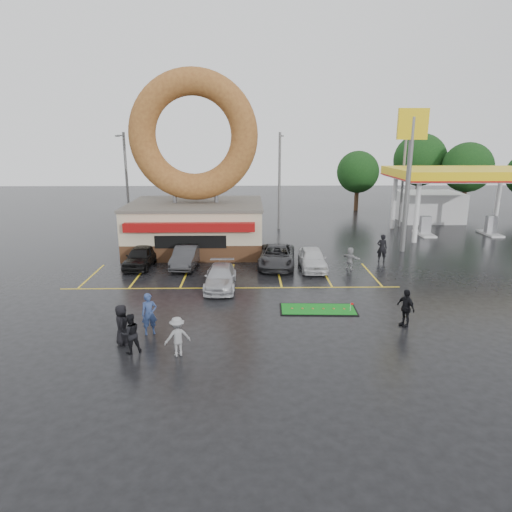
{
  "coord_description": "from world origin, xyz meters",
  "views": [
    {
      "loc": [
        1.0,
        -22.09,
        8.7
      ],
      "look_at": [
        1.46,
        2.43,
        2.2
      ],
      "focal_mm": 32.0,
      "sensor_mm": 36.0,
      "label": 1
    }
  ],
  "objects_px": {
    "car_grey": "(277,256)",
    "car_white": "(312,259)",
    "donut_shop": "(195,193)",
    "gas_station": "(448,190)",
    "streetlight_right": "(403,178)",
    "person_blue": "(149,314)",
    "car_black": "(141,257)",
    "putting_green": "(318,309)",
    "shell_sign": "(410,154)",
    "streetlight_mid": "(279,179)",
    "streetlight_left": "(126,180)",
    "car_dgrey": "(186,257)",
    "dumpster": "(135,240)",
    "car_silver": "(220,277)",
    "person_cameraman": "(406,308)"
  },
  "relations": [
    {
      "from": "shell_sign",
      "to": "dumpster",
      "type": "height_order",
      "value": "shell_sign"
    },
    {
      "from": "car_black",
      "to": "car_white",
      "type": "relative_size",
      "value": 0.99
    },
    {
      "from": "car_grey",
      "to": "putting_green",
      "type": "xyz_separation_m",
      "value": [
        1.62,
        -8.18,
        -0.68
      ]
    },
    {
      "from": "car_white",
      "to": "putting_green",
      "type": "bearing_deg",
      "value": -95.09
    },
    {
      "from": "person_blue",
      "to": "streetlight_right",
      "type": "bearing_deg",
      "value": 31.38
    },
    {
      "from": "car_black",
      "to": "putting_green",
      "type": "relative_size",
      "value": 1.05
    },
    {
      "from": "donut_shop",
      "to": "streetlight_left",
      "type": "height_order",
      "value": "donut_shop"
    },
    {
      "from": "car_silver",
      "to": "car_grey",
      "type": "xyz_separation_m",
      "value": [
        3.6,
        4.5,
        0.08
      ]
    },
    {
      "from": "car_white",
      "to": "dumpster",
      "type": "bearing_deg",
      "value": 155.68
    },
    {
      "from": "person_cameraman",
      "to": "gas_station",
      "type": "bearing_deg",
      "value": 128.63
    },
    {
      "from": "streetlight_mid",
      "to": "car_white",
      "type": "xyz_separation_m",
      "value": [
        1.33,
        -13.68,
        -4.06
      ]
    },
    {
      "from": "donut_shop",
      "to": "shell_sign",
      "type": "height_order",
      "value": "donut_shop"
    },
    {
      "from": "donut_shop",
      "to": "car_silver",
      "type": "height_order",
      "value": "donut_shop"
    },
    {
      "from": "streetlight_left",
      "to": "streetlight_right",
      "type": "bearing_deg",
      "value": 4.4
    },
    {
      "from": "gas_station",
      "to": "streetlight_left",
      "type": "xyz_separation_m",
      "value": [
        -30.0,
        -1.02,
        1.08
      ]
    },
    {
      "from": "streetlight_mid",
      "to": "person_blue",
      "type": "relative_size",
      "value": 4.7
    },
    {
      "from": "donut_shop",
      "to": "gas_station",
      "type": "height_order",
      "value": "donut_shop"
    },
    {
      "from": "donut_shop",
      "to": "streetlight_left",
      "type": "relative_size",
      "value": 1.5
    },
    {
      "from": "donut_shop",
      "to": "person_blue",
      "type": "distance_m",
      "value": 16.3
    },
    {
      "from": "donut_shop",
      "to": "car_grey",
      "type": "height_order",
      "value": "donut_shop"
    },
    {
      "from": "car_dgrey",
      "to": "gas_station",
      "type": "bearing_deg",
      "value": 33.29
    },
    {
      "from": "person_blue",
      "to": "putting_green",
      "type": "distance_m",
      "value": 8.55
    },
    {
      "from": "person_cameraman",
      "to": "car_dgrey",
      "type": "bearing_deg",
      "value": -156.31
    },
    {
      "from": "car_black",
      "to": "car_white",
      "type": "bearing_deg",
      "value": -0.74
    },
    {
      "from": "gas_station",
      "to": "car_black",
      "type": "xyz_separation_m",
      "value": [
        -26.3,
        -12.94,
        -2.99
      ]
    },
    {
      "from": "donut_shop",
      "to": "person_blue",
      "type": "bearing_deg",
      "value": -91.55
    },
    {
      "from": "car_black",
      "to": "car_silver",
      "type": "distance_m",
      "value": 7.25
    },
    {
      "from": "car_grey",
      "to": "car_white",
      "type": "relative_size",
      "value": 1.22
    },
    {
      "from": "shell_sign",
      "to": "putting_green",
      "type": "bearing_deg",
      "value": -124.56
    },
    {
      "from": "streetlight_left",
      "to": "car_dgrey",
      "type": "xyz_separation_m",
      "value": [
        6.79,
        -11.92,
        -4.07
      ]
    },
    {
      "from": "shell_sign",
      "to": "person_blue",
      "type": "bearing_deg",
      "value": -137.72
    },
    {
      "from": "car_grey",
      "to": "dumpster",
      "type": "relative_size",
      "value": 2.86
    },
    {
      "from": "car_grey",
      "to": "car_dgrey",
      "type": "bearing_deg",
      "value": -174.24
    },
    {
      "from": "car_white",
      "to": "car_silver",
      "type": "bearing_deg",
      "value": -147.37
    },
    {
      "from": "gas_station",
      "to": "streetlight_right",
      "type": "height_order",
      "value": "streetlight_right"
    },
    {
      "from": "streetlight_left",
      "to": "putting_green",
      "type": "height_order",
      "value": "streetlight_left"
    },
    {
      "from": "donut_shop",
      "to": "car_white",
      "type": "distance_m",
      "value": 10.78
    },
    {
      "from": "person_cameraman",
      "to": "car_black",
      "type": "bearing_deg",
      "value": -149.73
    },
    {
      "from": "shell_sign",
      "to": "streetlight_mid",
      "type": "distance_m",
      "value": 12.93
    },
    {
      "from": "car_black",
      "to": "car_grey",
      "type": "xyz_separation_m",
      "value": [
        9.29,
        0.0,
        0.0
      ]
    },
    {
      "from": "streetlight_right",
      "to": "person_blue",
      "type": "relative_size",
      "value": 4.7
    },
    {
      "from": "streetlight_mid",
      "to": "car_dgrey",
      "type": "relative_size",
      "value": 2.08
    },
    {
      "from": "donut_shop",
      "to": "car_grey",
      "type": "relative_size",
      "value": 2.62
    },
    {
      "from": "car_dgrey",
      "to": "person_blue",
      "type": "bearing_deg",
      "value": -86.99
    },
    {
      "from": "streetlight_left",
      "to": "car_silver",
      "type": "relative_size",
      "value": 2.06
    },
    {
      "from": "donut_shop",
      "to": "streetlight_right",
      "type": "height_order",
      "value": "donut_shop"
    },
    {
      "from": "car_black",
      "to": "putting_green",
      "type": "bearing_deg",
      "value": -33.87
    },
    {
      "from": "gas_station",
      "to": "putting_green",
      "type": "distance_m",
      "value": 26.39
    },
    {
      "from": "streetlight_mid",
      "to": "car_white",
      "type": "height_order",
      "value": "streetlight_mid"
    },
    {
      "from": "person_blue",
      "to": "gas_station",
      "type": "bearing_deg",
      "value": 24.94
    }
  ]
}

